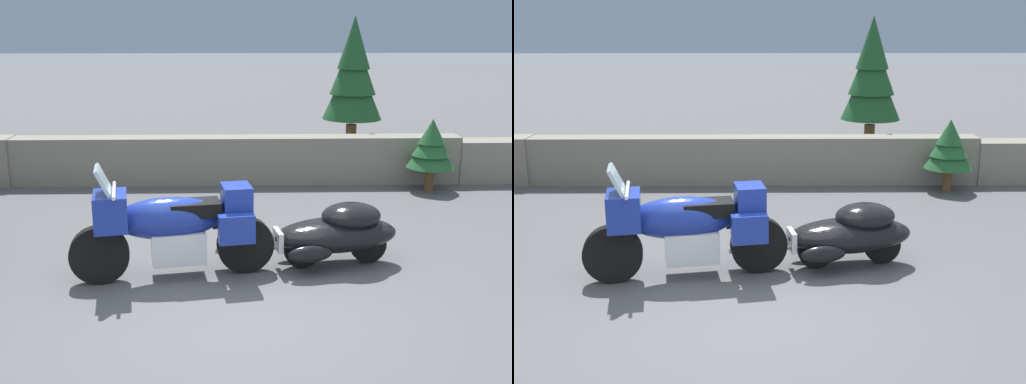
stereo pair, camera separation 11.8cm
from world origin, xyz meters
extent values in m
plane|color=#4C4C4F|center=(0.00, 0.00, 0.00)|extent=(80.00, 80.00, 0.00)
cube|color=slate|center=(0.00, 5.23, 0.42)|extent=(8.00, 0.49, 0.85)
cylinder|color=black|center=(-1.53, 0.70, 0.33)|extent=(0.67, 0.25, 0.66)
cylinder|color=black|center=(0.10, 0.99, 0.33)|extent=(0.67, 0.25, 0.66)
cube|color=silver|center=(-0.66, 0.85, 0.38)|extent=(0.67, 0.54, 0.36)
ellipsoid|color=navy|center=(-0.76, 0.84, 0.71)|extent=(1.26, 0.64, 0.48)
cube|color=navy|center=(-1.38, 0.73, 0.83)|extent=(0.44, 0.57, 0.40)
cube|color=#9EB7C6|center=(-1.43, 0.72, 1.16)|extent=(0.26, 0.47, 0.34)
cube|color=black|center=(-0.47, 0.89, 0.81)|extent=(0.61, 0.45, 0.16)
cube|color=navy|center=(0.00, 0.97, 0.91)|extent=(0.38, 0.45, 0.28)
cube|color=navy|center=(0.00, 0.67, 0.63)|extent=(0.42, 0.23, 0.32)
cube|color=navy|center=(-0.10, 1.26, 0.63)|extent=(0.42, 0.23, 0.32)
cylinder|color=silver|center=(-1.33, 0.74, 1.06)|extent=(0.16, 0.70, 0.04)
cylinder|color=silver|center=(-1.48, 0.71, 0.58)|extent=(0.26, 0.11, 0.54)
cylinder|color=black|center=(0.78, 1.11, 0.22)|extent=(0.45, 0.17, 0.44)
cylinder|color=black|center=(1.59, 1.25, 0.22)|extent=(0.45, 0.17, 0.44)
ellipsoid|color=black|center=(1.18, 1.18, 0.38)|extent=(1.59, 0.93, 0.40)
ellipsoid|color=black|center=(1.36, 1.21, 0.60)|extent=(0.81, 0.68, 0.32)
cube|color=silver|center=(0.48, 1.06, 0.36)|extent=(0.11, 0.33, 0.24)
ellipsoid|color=black|center=(0.83, 0.79, 0.28)|extent=(0.54, 0.23, 0.20)
ellipsoid|color=black|center=(0.72, 1.42, 0.28)|extent=(0.54, 0.23, 0.20)
cylinder|color=silver|center=(0.10, 0.99, 0.27)|extent=(0.70, 0.17, 0.05)
cylinder|color=brown|center=(2.29, 6.56, 0.43)|extent=(0.21, 0.21, 0.85)
cone|color=#194723|center=(2.29, 6.56, 1.64)|extent=(1.17, 1.17, 1.35)
cone|color=#194723|center=(2.29, 6.56, 2.04)|extent=(0.91, 0.91, 1.18)
cone|color=#194723|center=(2.29, 6.56, 2.45)|extent=(0.64, 0.64, 1.01)
cylinder|color=brown|center=(3.33, 4.61, 0.18)|extent=(0.16, 0.16, 0.36)
cone|color=#1E5128|center=(3.33, 4.61, 0.69)|extent=(0.82, 0.82, 0.57)
cone|color=#1E5128|center=(3.33, 4.61, 0.86)|extent=(0.63, 0.63, 0.50)
cone|color=#1E5128|center=(3.33, 4.61, 1.03)|extent=(0.45, 0.45, 0.43)
camera|label=1|loc=(0.03, -5.94, 2.83)|focal=44.40mm
camera|label=2|loc=(0.14, -5.94, 2.83)|focal=44.40mm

